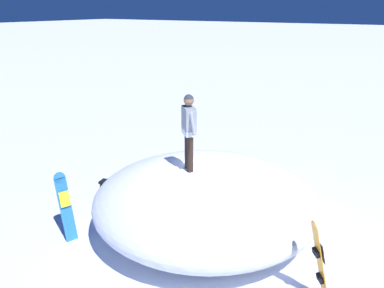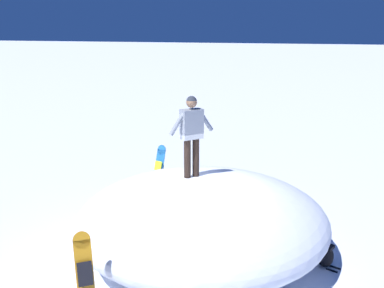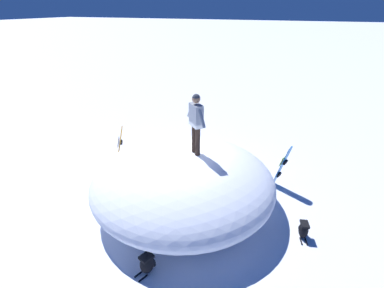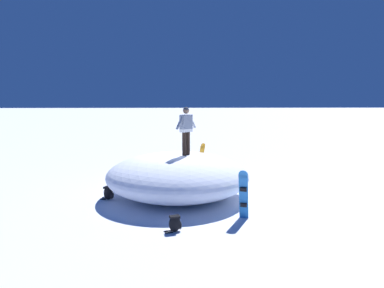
% 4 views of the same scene
% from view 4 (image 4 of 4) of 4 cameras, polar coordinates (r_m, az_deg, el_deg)
% --- Properties ---
extents(ground, '(240.00, 240.00, 0.00)m').
position_cam_4_polar(ground, '(13.22, -1.27, -8.09)').
color(ground, white).
extents(snow_mound, '(5.29, 5.31, 1.59)m').
position_cam_4_polar(snow_mound, '(12.58, -2.32, -5.18)').
color(snow_mound, white).
rests_on(snow_mound, ground).
extents(snowboarder_standing, '(0.75, 0.80, 1.67)m').
position_cam_4_polar(snowboarder_standing, '(12.05, -0.98, 2.88)').
color(snowboarder_standing, black).
rests_on(snowboarder_standing, snow_mound).
extents(snowboard_primary_upright, '(0.46, 0.48, 1.62)m').
position_cam_4_polar(snowboard_primary_upright, '(15.41, 1.41, -2.67)').
color(snowboard_primary_upright, orange).
rests_on(snowboard_primary_upright, ground).
extents(snowboard_secondary_upright, '(0.39, 0.48, 1.53)m').
position_cam_4_polar(snowboard_secondary_upright, '(10.32, 8.43, -8.12)').
color(snowboard_secondary_upright, '#2672BF').
rests_on(snowboard_secondary_upright, ground).
extents(backpack_near, '(0.50, 0.31, 0.45)m').
position_cam_4_polar(backpack_near, '(9.56, -2.78, -12.85)').
color(backpack_near, black).
rests_on(backpack_near, ground).
extents(backpack_far, '(0.53, 0.38, 0.48)m').
position_cam_4_polar(backpack_far, '(12.73, -13.51, -7.79)').
color(backpack_far, black).
rests_on(backpack_far, ground).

